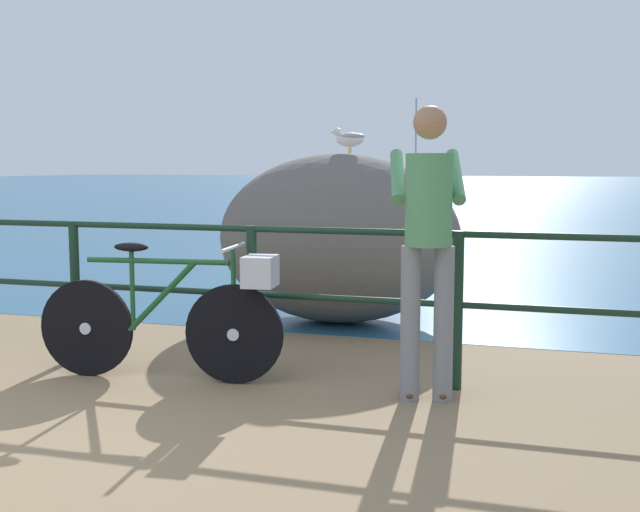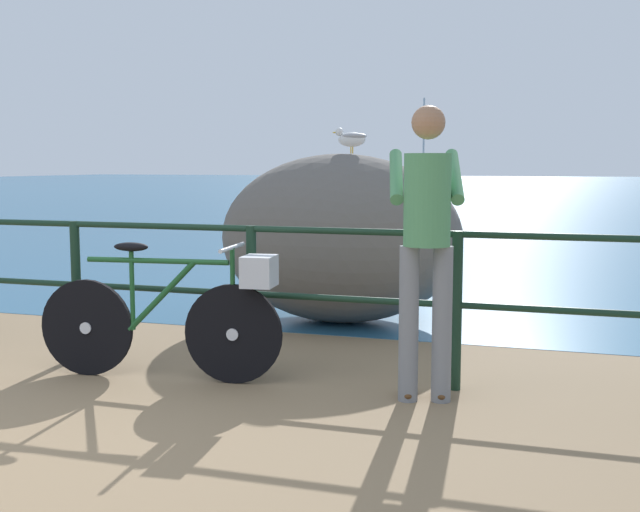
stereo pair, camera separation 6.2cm
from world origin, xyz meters
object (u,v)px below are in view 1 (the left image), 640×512
at_px(bicycle, 180,312).
at_px(seagull, 350,138).
at_px(breakwater_boulder_main, 338,238).
at_px(sailboat, 411,183).
at_px(person_at_railing, 428,239).

bearing_deg(bicycle, seagull, 70.28).
distance_m(bicycle, breakwater_boulder_main, 2.31).
distance_m(breakwater_boulder_main, sailboat, 35.66).
bearing_deg(sailboat, person_at_railing, -106.62).
relative_size(seagull, sailboat, 0.07).
bearing_deg(sailboat, breakwater_boulder_main, -107.83).
relative_size(bicycle, person_at_railing, 0.95).
xyz_separation_m(breakwater_boulder_main, sailboat, (-5.90, 35.17, -0.34)).
distance_m(breakwater_boulder_main, seagull, 0.91).
xyz_separation_m(breakwater_boulder_main, seagull, (0.09, 0.04, 0.90)).
relative_size(person_at_railing, sailboat, 0.36).
xyz_separation_m(bicycle, person_at_railing, (1.63, 0.05, 0.53)).
bearing_deg(breakwater_boulder_main, bicycle, -101.34).
distance_m(person_at_railing, sailboat, 38.03).
bearing_deg(seagull, person_at_railing, 122.30).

